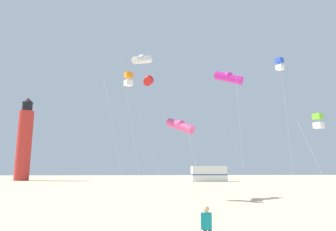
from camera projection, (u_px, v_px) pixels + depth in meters
The scene contains 10 objects.
kite_flyer_standing at pixel (207, 223), 9.79m from camera, with size 0.44×0.56×1.16m.
kite_tube_scarlet at pixel (149, 81), 26.13m from camera, with size 3.40×3.18×10.75m.
kite_box_blue at pixel (280, 64), 28.42m from camera, with size 0.95×0.95×12.86m.
kite_tube_rainbow at pixel (180, 126), 23.48m from camera, with size 3.06×2.97×6.45m.
kite_box_lime at pixel (318, 121), 22.83m from camera, with size 1.93×1.93×6.58m.
kite_box_orange at pixel (128, 79), 25.20m from camera, with size 2.50×2.50×10.48m.
kite_tube_white at pixel (142, 59), 27.82m from camera, with size 3.01×3.20×13.21m.
kite_tube_magenta at pixel (229, 77), 25.26m from camera, with size 2.51×2.01×10.76m.
lighthouse_distant at pixel (24, 141), 59.67m from camera, with size 2.80×2.80×16.80m.
rv_van_white at pixel (209, 174), 54.34m from camera, with size 6.45×2.37×2.80m.
Camera 1 is at (-2.02, -6.08, 2.39)m, focal length 31.59 mm.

